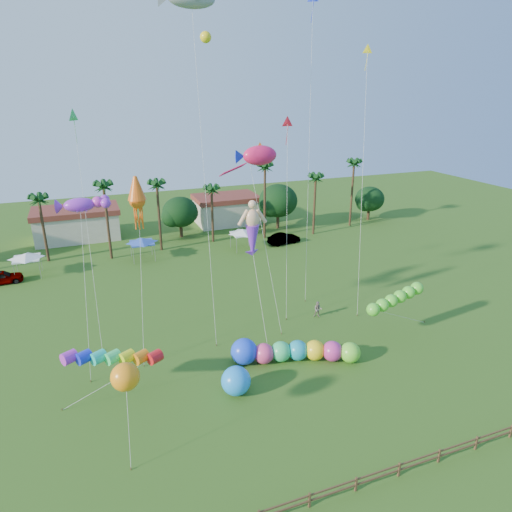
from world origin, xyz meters
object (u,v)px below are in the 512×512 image
object	(u,v)px
car_b	(284,239)
spectator_b	(318,309)
blue_ball	(236,381)
car_a	(1,277)
caterpillar_inflatable	(291,352)

from	to	relation	value
car_b	spectator_b	size ratio (longest dim) A/B	2.93
spectator_b	blue_ball	size ratio (longest dim) A/B	0.74
car_a	car_b	size ratio (longest dim) A/B	0.97
car_b	blue_ball	xyz separation A→B (m)	(-18.13, -31.19, 0.32)
car_a	caterpillar_inflatable	bearing A→B (deg)	-142.00
blue_ball	caterpillar_inflatable	bearing A→B (deg)	23.37
caterpillar_inflatable	blue_ball	size ratio (longest dim) A/B	4.77
car_a	car_b	xyz separation A→B (m)	(37.47, 1.43, 0.00)
caterpillar_inflatable	car_a	bearing A→B (deg)	151.33
car_b	caterpillar_inflatable	size ratio (longest dim) A/B	0.45
car_b	spectator_b	xyz separation A→B (m)	(-6.38, -22.42, 0.03)
car_a	blue_ball	world-z (taller)	blue_ball
spectator_b	blue_ball	xyz separation A→B (m)	(-11.75, -8.77, 0.29)
spectator_b	blue_ball	distance (m)	14.66
car_b	blue_ball	distance (m)	36.08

